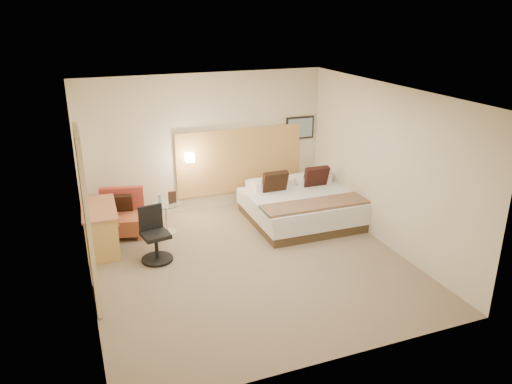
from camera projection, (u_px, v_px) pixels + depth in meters
name	position (u px, v px, depth m)	size (l,w,h in m)	color
floor	(251.00, 264.00, 7.93)	(4.80, 5.00, 0.02)	#776650
ceiling	(250.00, 92.00, 6.98)	(4.80, 5.00, 0.02)	white
wall_back	(205.00, 144.00, 9.65)	(4.80, 0.02, 2.70)	beige
wall_front	(333.00, 257.00, 5.26)	(4.80, 0.02, 2.70)	beige
wall_left	(81.00, 205.00, 6.64)	(0.02, 5.00, 2.70)	beige
wall_right	(386.00, 166.00, 8.27)	(0.02, 5.00, 2.70)	beige
headboard_panel	(240.00, 160.00, 9.99)	(2.60, 0.04, 1.30)	tan
art_frame	(300.00, 128.00, 10.25)	(0.62, 0.03, 0.47)	black
art_canvas	(300.00, 128.00, 10.24)	(0.54, 0.01, 0.39)	gray
lamp_arm	(189.00, 157.00, 9.52)	(0.02, 0.02, 0.12)	silver
lamp_shade	(190.00, 157.00, 9.47)	(0.15, 0.15, 0.15)	#F8E6C1
curtain	(87.00, 221.00, 6.48)	(0.06, 0.90, 2.42)	beige
bottle_a	(160.00, 199.00, 8.76)	(0.06, 0.06, 0.20)	#97D0EA
menu_folder	(172.00, 197.00, 8.84)	(0.13, 0.05, 0.22)	#3B2318
bed	(301.00, 205.00, 9.43)	(2.02, 1.94, 0.97)	#413220
lounge_chair	(122.00, 217.00, 8.87)	(0.89, 0.81, 0.81)	tan
side_table	(167.00, 216.00, 8.93)	(0.61, 0.61, 0.56)	white
desk	(101.00, 216.00, 8.24)	(0.59, 1.22, 0.75)	#AE6844
desk_chair	(155.00, 239.00, 7.93)	(0.58, 0.58, 0.89)	black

